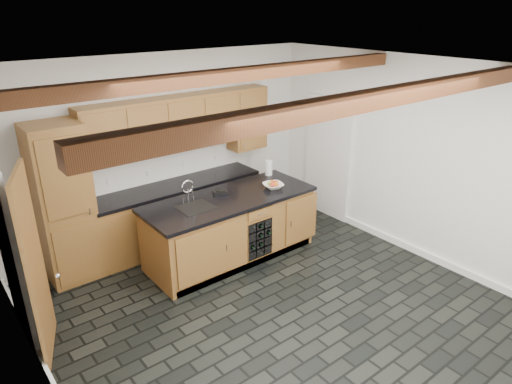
# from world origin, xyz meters

# --- Properties ---
(ground) EXTENTS (5.00, 5.00, 0.00)m
(ground) POSITION_xyz_m (0.00, 0.00, 0.00)
(ground) COLOR black
(ground) RESTS_ON ground
(room_shell) EXTENTS (5.01, 5.00, 5.00)m
(room_shell) POSITION_xyz_m (-0.09, 0.53, 1.53)
(room_shell) COLOR white
(room_shell) RESTS_ON ground
(back_cabinetry) EXTENTS (3.65, 0.62, 2.20)m
(back_cabinetry) POSITION_xyz_m (-0.38, 2.24, 0.98)
(back_cabinetry) COLOR olive
(back_cabinetry) RESTS_ON ground
(island) EXTENTS (2.48, 0.96, 0.93)m
(island) POSITION_xyz_m (0.31, 1.28, 0.46)
(island) COLOR olive
(island) RESTS_ON ground
(faucet) EXTENTS (0.45, 0.40, 0.34)m
(faucet) POSITION_xyz_m (-0.25, 1.33, 0.96)
(faucet) COLOR black
(faucet) RESTS_ON island
(kitchen_scale) EXTENTS (0.23, 0.18, 0.06)m
(kitchen_scale) POSITION_xyz_m (0.27, 1.48, 0.96)
(kitchen_scale) COLOR black
(kitchen_scale) RESTS_ON island
(fruit_bowl) EXTENTS (0.35, 0.35, 0.07)m
(fruit_bowl) POSITION_xyz_m (1.00, 1.19, 0.97)
(fruit_bowl) COLOR white
(fruit_bowl) RESTS_ON island
(fruit_cluster) EXTENTS (0.16, 0.17, 0.07)m
(fruit_cluster) POSITION_xyz_m (1.00, 1.19, 1.00)
(fruit_cluster) COLOR #A93A16
(fruit_cluster) RESTS_ON fruit_bowl
(paper_towel) EXTENTS (0.11, 0.11, 0.23)m
(paper_towel) POSITION_xyz_m (1.30, 1.65, 1.05)
(paper_towel) COLOR white
(paper_towel) RESTS_ON island
(mug) EXTENTS (0.12, 0.12, 0.09)m
(mug) POSITION_xyz_m (-1.30, 2.24, 0.98)
(mug) COLOR white
(mug) RESTS_ON back_cabinetry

